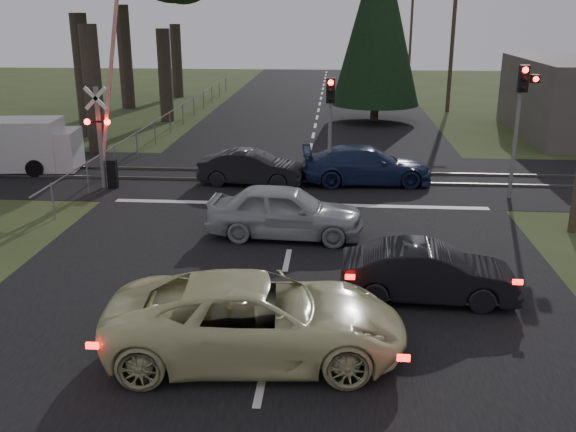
# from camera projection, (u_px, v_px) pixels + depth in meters

# --- Properties ---
(ground) EXTENTS (120.00, 120.00, 0.00)m
(ground) POSITION_uv_depth(u_px,v_px,m) (277.00, 310.00, 14.53)
(ground) COLOR #313E1C
(ground) RESTS_ON ground
(road) EXTENTS (14.00, 100.00, 0.01)m
(road) POSITION_uv_depth(u_px,v_px,m) (302.00, 191.00, 24.01)
(road) COLOR black
(road) RESTS_ON ground
(rail_corridor) EXTENTS (120.00, 8.00, 0.01)m
(rail_corridor) POSITION_uv_depth(u_px,v_px,m) (305.00, 177.00, 25.91)
(rail_corridor) COLOR black
(rail_corridor) RESTS_ON ground
(stop_line) EXTENTS (13.00, 0.35, 0.00)m
(stop_line) POSITION_uv_depth(u_px,v_px,m) (299.00, 204.00, 22.30)
(stop_line) COLOR silver
(stop_line) RESTS_ON ground
(rail_near) EXTENTS (120.00, 0.12, 0.10)m
(rail_near) POSITION_uv_depth(u_px,v_px,m) (303.00, 181.00, 25.14)
(rail_near) COLOR #59544C
(rail_near) RESTS_ON ground
(rail_far) EXTENTS (120.00, 0.12, 0.10)m
(rail_far) POSITION_uv_depth(u_px,v_px,m) (306.00, 171.00, 26.65)
(rail_far) COLOR #59544C
(rail_far) RESTS_ON ground
(crossing_signal) EXTENTS (1.62, 0.38, 6.96)m
(crossing_signal) POSITION_uv_depth(u_px,v_px,m) (106.00, 135.00, 23.71)
(crossing_signal) COLOR slate
(crossing_signal) RESTS_ON ground
(traffic_signal_right) EXTENTS (0.68, 0.48, 4.70)m
(traffic_signal_right) POSITION_uv_depth(u_px,v_px,m) (521.00, 106.00, 21.94)
(traffic_signal_right) COLOR slate
(traffic_signal_right) RESTS_ON ground
(traffic_signal_center) EXTENTS (0.32, 0.48, 4.10)m
(traffic_signal_center) POSITION_uv_depth(u_px,v_px,m) (330.00, 113.00, 23.72)
(traffic_signal_center) COLOR slate
(traffic_signal_center) RESTS_ON ground
(utility_pole_mid) EXTENTS (1.80, 0.26, 9.00)m
(utility_pole_mid) POSITION_uv_depth(u_px,v_px,m) (453.00, 38.00, 40.90)
(utility_pole_mid) COLOR #4C3D2D
(utility_pole_mid) RESTS_ON ground
(utility_pole_far) EXTENTS (1.80, 0.26, 9.00)m
(utility_pole_far) POSITION_uv_depth(u_px,v_px,m) (411.00, 27.00, 64.61)
(utility_pole_far) COLOR #4C3D2D
(utility_pole_far) RESTS_ON ground
(conifer_tree) EXTENTS (5.20, 5.20, 11.00)m
(conifer_tree) POSITION_uv_depth(u_px,v_px,m) (378.00, 18.00, 37.08)
(conifer_tree) COLOR #473D33
(conifer_tree) RESTS_ON ground
(fence_left) EXTENTS (0.10, 36.00, 1.20)m
(fence_left) POSITION_uv_depth(u_px,v_px,m) (177.00, 129.00, 36.44)
(fence_left) COLOR slate
(fence_left) RESTS_ON ground
(cream_coupe) EXTENTS (5.98, 3.14, 1.60)m
(cream_coupe) POSITION_uv_depth(u_px,v_px,m) (257.00, 318.00, 12.38)
(cream_coupe) COLOR beige
(cream_coupe) RESTS_ON ground
(dark_hatchback) EXTENTS (4.08, 1.56, 1.33)m
(dark_hatchback) POSITION_uv_depth(u_px,v_px,m) (428.00, 273.00, 14.85)
(dark_hatchback) COLOR black
(dark_hatchback) RESTS_ON ground
(silver_car) EXTENTS (4.72, 2.15, 1.57)m
(silver_car) POSITION_uv_depth(u_px,v_px,m) (285.00, 211.00, 18.96)
(silver_car) COLOR #9C9FA3
(silver_car) RESTS_ON ground
(blue_sedan) EXTENTS (5.14, 2.42, 1.45)m
(blue_sedan) POSITION_uv_depth(u_px,v_px,m) (367.00, 165.00, 24.79)
(blue_sedan) COLOR #19254C
(blue_sedan) RESTS_ON ground
(dark_car_far) EXTENTS (4.12, 1.75, 1.32)m
(dark_car_far) POSITION_uv_depth(u_px,v_px,m) (252.00, 168.00, 24.64)
(dark_car_far) COLOR black
(dark_car_far) RESTS_ON ground
(white_van) EXTENTS (5.79, 2.70, 2.18)m
(white_van) POSITION_uv_depth(u_px,v_px,m) (11.00, 145.00, 26.50)
(white_van) COLOR silver
(white_van) RESTS_ON ground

